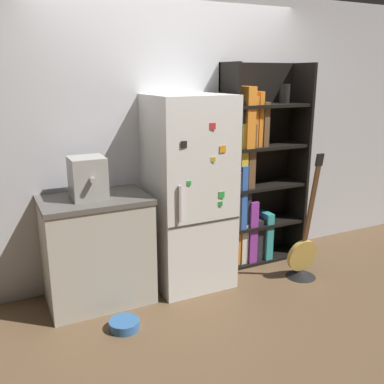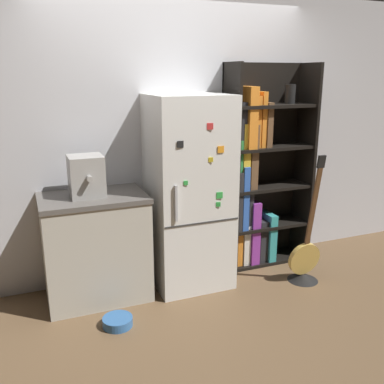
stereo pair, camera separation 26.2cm
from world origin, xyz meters
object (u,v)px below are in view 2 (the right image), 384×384
at_px(bookshelf, 256,178).
at_px(pet_bowl, 118,321).
at_px(refrigerator, 189,193).
at_px(espresso_machine, 86,176).
at_px(guitar, 304,263).

relative_size(bookshelf, pet_bowl, 8.52).
relative_size(refrigerator, espresso_machine, 5.13).
height_order(guitar, pet_bowl, guitar).
relative_size(refrigerator, guitar, 1.41).
bearing_deg(refrigerator, espresso_machine, 178.40).
distance_m(guitar, pet_bowl, 1.79).
bearing_deg(refrigerator, bookshelf, 11.98).
bearing_deg(guitar, pet_bowl, -177.04).
bearing_deg(espresso_machine, pet_bowl, -80.10).
relative_size(bookshelf, guitar, 1.63).
bearing_deg(bookshelf, guitar, -69.01).
bearing_deg(espresso_machine, bookshelf, 4.83).
height_order(bookshelf, guitar, bookshelf).
relative_size(refrigerator, pet_bowl, 7.37).
bearing_deg(pet_bowl, espresso_machine, 99.90).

